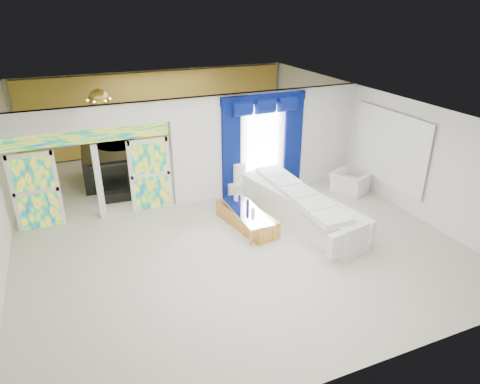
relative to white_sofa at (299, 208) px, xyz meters
name	(u,v)px	position (x,y,z in m)	size (l,w,h in m)	color
floor	(213,214)	(-1.92, 1.29, -0.39)	(12.00, 12.00, 0.00)	#B7AF9E
dividing_wall	(269,141)	(0.23, 2.29, 1.11)	(5.70, 0.18, 3.00)	white
dividing_header	(86,118)	(-4.77, 2.29, 2.33)	(4.30, 0.18, 0.55)	white
stained_panel_left	(36,191)	(-6.20, 2.29, 0.61)	(0.95, 0.04, 2.00)	#994C3F
stained_panel_right	(150,175)	(-3.35, 2.29, 0.61)	(0.95, 0.04, 2.00)	#994C3F
stained_transom	(89,136)	(-4.77, 2.29, 1.86)	(4.00, 0.05, 0.35)	#994C3F
window_pane	(263,145)	(-0.02, 2.19, 1.06)	(1.00, 0.02, 2.30)	white
blue_drape_left	(231,151)	(-1.02, 2.16, 1.01)	(0.55, 0.10, 2.80)	#030449
blue_drape_right	(293,143)	(0.98, 2.16, 1.01)	(0.55, 0.10, 2.80)	#030449
blue_pelmet	(264,99)	(-0.02, 2.16, 2.43)	(2.60, 0.12, 0.25)	#030449
wall_mirror	(390,148)	(3.02, 0.29, 1.16)	(0.04, 2.70, 1.90)	white
gold_curtains	(159,111)	(-1.92, 7.19, 1.11)	(9.70, 0.12, 2.90)	gold
white_sofa	(299,208)	(0.00, 0.00, 0.00)	(0.88, 4.12, 0.78)	white
coffee_table	(247,218)	(-1.35, 0.30, -0.17)	(0.66, 1.97, 0.44)	gold
console_table	(249,188)	(-0.52, 2.03, -0.18)	(1.30, 0.41, 0.43)	silver
table_lamp	(240,174)	(-0.82, 2.03, 0.33)	(0.36, 0.36, 0.58)	white
armchair	(349,183)	(2.34, 1.02, -0.07)	(0.98, 0.85, 0.64)	white
grand_piano	(108,166)	(-4.21, 4.76, 0.11)	(1.51, 1.97, 1.00)	black
piano_bench	(117,196)	(-4.21, 3.16, -0.26)	(0.82, 0.32, 0.27)	black
tv_console	(35,182)	(-6.36, 4.54, 0.00)	(0.54, 0.49, 0.79)	#A48C52
chandelier	(99,99)	(-4.22, 4.69, 2.26)	(0.60, 0.60, 0.60)	gold
decanters	(247,206)	(-1.31, 0.38, 0.14)	(0.13, 0.86, 0.26)	navy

